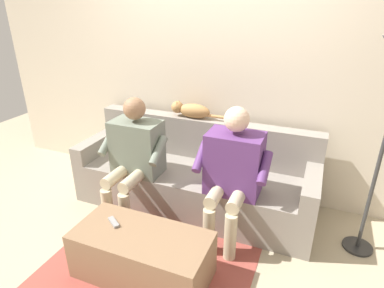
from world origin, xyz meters
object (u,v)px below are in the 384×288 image
couch (195,178)px  cat_on_backrest (191,110)px  person_right_seated (134,152)px  person_left_seated (232,168)px  coffee_table (142,255)px  remote_gray (114,222)px

couch → cat_on_backrest: 0.69m
person_right_seated → cat_on_backrest: size_ratio=2.03×
person_left_seated → cat_on_backrest: 0.89m
coffee_table → person_right_seated: person_right_seated is taller
couch → person_right_seated: person_right_seated is taller
person_left_seated → remote_gray: (0.72, 0.68, -0.27)m
person_left_seated → coffee_table: bearing=57.0°
couch → person_left_seated: 0.68m
person_left_seated → person_right_seated: (0.93, 0.02, -0.02)m
couch → cat_on_backrest: size_ratio=4.11×
cat_on_backrest → coffee_table: bearing=96.7°
coffee_table → person_left_seated: person_left_seated is taller
cat_on_backrest → remote_gray: bearing=85.4°
coffee_table → remote_gray: 0.32m
person_right_seated → couch: bearing=-142.7°
coffee_table → remote_gray: (0.25, -0.03, 0.20)m
couch → person_right_seated: size_ratio=2.03×
coffee_table → couch: bearing=-90.0°
couch → remote_gray: 1.05m
coffee_table → cat_on_backrest: 1.50m
coffee_table → person_right_seated: bearing=-56.3°
cat_on_backrest → person_left_seated: bearing=136.3°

